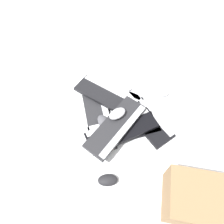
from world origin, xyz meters
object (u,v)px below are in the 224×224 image
object	(u,v)px
keyboard_3	(99,119)
keyboard_5	(116,126)
mouse_2	(104,122)
keyboard_2	(110,93)
keyboard_6	(106,95)
mouse_0	(117,114)
keyboard_1	(144,117)
mouse_3	(108,180)
keyboard_0	(124,129)
mouse_1	(161,92)
cardboard_box	(198,199)
keyboard_4	(122,130)

from	to	relation	value
keyboard_3	keyboard_5	world-z (taller)	keyboard_5
keyboard_3	mouse_2	bearing A→B (deg)	27.61
keyboard_2	keyboard_3	distance (m)	0.22
keyboard_6	mouse_0	distance (m)	0.21
mouse_0	mouse_2	size ratio (longest dim) A/B	1.00
keyboard_1	mouse_3	bearing A→B (deg)	-41.50
keyboard_0	mouse_0	bearing A→B (deg)	-154.17
keyboard_5	mouse_1	size ratio (longest dim) A/B	3.92
keyboard_5	keyboard_6	distance (m)	0.27
mouse_0	cardboard_box	distance (m)	0.61
keyboard_4	cardboard_box	world-z (taller)	cardboard_box
keyboard_5	mouse_2	size ratio (longest dim) A/B	3.92
mouse_0	keyboard_5	bearing A→B (deg)	49.17
keyboard_2	keyboard_0	bearing A→B (deg)	5.21
keyboard_0	mouse_2	bearing A→B (deg)	-115.58
mouse_2	cardboard_box	bearing A→B (deg)	-163.64
keyboard_6	cardboard_box	bearing A→B (deg)	22.45
keyboard_4	cardboard_box	distance (m)	0.54
keyboard_5	mouse_0	distance (m)	0.08
keyboard_0	keyboard_2	bearing A→B (deg)	-174.79
mouse_1	keyboard_0	bearing A→B (deg)	-114.13
mouse_3	keyboard_1	bearing A→B (deg)	-123.11
keyboard_1	keyboard_4	xyz separation A→B (m)	(0.08, -0.17, 0.03)
keyboard_2	mouse_2	distance (m)	0.26
keyboard_1	mouse_1	distance (m)	0.24
mouse_0	cardboard_box	size ratio (longest dim) A/B	0.36
keyboard_4	mouse_2	bearing A→B (deg)	-125.97
keyboard_5	keyboard_6	xyz separation A→B (m)	(-0.26, -0.01, -0.03)
keyboard_1	keyboard_3	bearing A→B (deg)	-98.09
keyboard_3	keyboard_4	bearing A→B (deg)	46.13
keyboard_6	keyboard_0	bearing A→B (deg)	13.45
mouse_0	mouse_1	size ratio (longest dim) A/B	1.00
keyboard_0	keyboard_3	size ratio (longest dim) A/B	1.02
mouse_0	cardboard_box	xyz separation A→B (m)	(0.55, 0.28, -0.01)
keyboard_6	mouse_1	world-z (taller)	keyboard_6
cardboard_box	mouse_3	bearing A→B (deg)	-115.86
keyboard_3	keyboard_5	bearing A→B (deg)	41.33
mouse_1	cardboard_box	world-z (taller)	cardboard_box
keyboard_0	mouse_1	size ratio (longest dim) A/B	4.09
mouse_3	mouse_2	bearing A→B (deg)	-88.61
keyboard_0	keyboard_6	xyz separation A→B (m)	(-0.26, -0.06, 0.03)
keyboard_0	keyboard_6	distance (m)	0.27
keyboard_3	keyboard_6	xyz separation A→B (m)	(-0.16, 0.08, 0.03)
keyboard_5	mouse_3	size ratio (longest dim) A/B	3.92
keyboard_5	cardboard_box	bearing A→B (deg)	31.60
keyboard_4	mouse_1	xyz separation A→B (m)	(-0.24, 0.34, -0.02)
keyboard_6	mouse_0	bearing A→B (deg)	9.07
keyboard_0	keyboard_3	xyz separation A→B (m)	(-0.10, -0.14, 0.00)
mouse_3	keyboard_6	bearing A→B (deg)	-91.71
keyboard_0	cardboard_box	size ratio (longest dim) A/B	1.46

